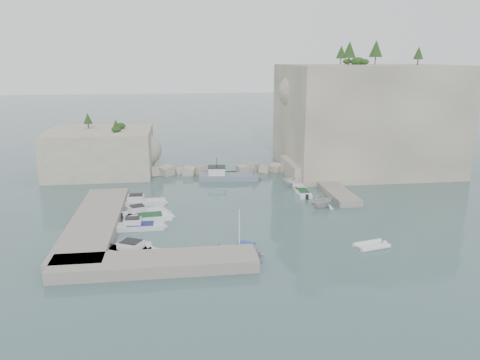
{
  "coord_description": "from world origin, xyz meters",
  "views": [
    {
      "loc": [
        -7.67,
        -51.08,
        18.07
      ],
      "look_at": [
        0.0,
        6.0,
        3.0
      ],
      "focal_mm": 35.0,
      "sensor_mm": 36.0,
      "label": 1
    }
  ],
  "objects": [
    {
      "name": "motorboat_b",
      "position": [
        -11.97,
        2.57,
        0.0
      ],
      "size": [
        6.0,
        3.84,
        1.4
      ],
      "primitive_type": null,
      "rotation": [
        0.0,
        0.0,
        0.38
      ],
      "color": "silver",
      "rests_on": "ground"
    },
    {
      "name": "motorboat_d",
      "position": [
        -12.06,
        -2.09,
        0.0
      ],
      "size": [
        5.73,
        1.73,
        1.4
      ],
      "primitive_type": null,
      "rotation": [
        0.0,
        0.0,
        -0.0
      ],
      "color": "silver",
      "rests_on": "ground"
    },
    {
      "name": "cliff_east",
      "position": [
        23.0,
        23.0,
        8.5
      ],
      "size": [
        26.0,
        22.0,
        17.0
      ],
      "primitive_type": "cube",
      "color": "beige",
      "rests_on": "ground"
    },
    {
      "name": "work_boat",
      "position": [
        -0.18,
        17.83,
        0.0
      ],
      "size": [
        10.02,
        3.82,
        2.2
      ],
      "primitive_type": null,
      "rotation": [
        0.0,
        0.0,
        -0.1
      ],
      "color": "slate",
      "rests_on": "ground"
    },
    {
      "name": "motorboat_e",
      "position": [
        -12.63,
        -8.39,
        0.0
      ],
      "size": [
        4.7,
        2.21,
        0.7
      ],
      "primitive_type": null,
      "rotation": [
        0.0,
        0.0,
        0.08
      ],
      "color": "white",
      "rests_on": "ground"
    },
    {
      "name": "outcrop_west",
      "position": [
        -20.0,
        25.0,
        3.5
      ],
      "size": [
        16.0,
        14.0,
        7.0
      ],
      "primitive_type": "cube",
      "color": "beige",
      "rests_on": "ground"
    },
    {
      "name": "tender_east_c",
      "position": [
        9.08,
        11.15,
        0.0
      ],
      "size": [
        1.91,
        4.78,
        0.7
      ],
      "primitive_type": null,
      "rotation": [
        0.0,
        0.0,
        1.48
      ],
      "color": "silver",
      "rests_on": "ground"
    },
    {
      "name": "tender_east_b",
      "position": [
        9.03,
        8.34,
        0.0
      ],
      "size": [
        1.73,
        4.58,
        0.7
      ],
      "primitive_type": null,
      "rotation": [
        0.0,
        0.0,
        1.53
      ],
      "color": "white",
      "rests_on": "ground"
    },
    {
      "name": "motorboat_a",
      "position": [
        -12.35,
        6.87,
        0.0
      ],
      "size": [
        6.24,
        2.07,
        1.4
      ],
      "primitive_type": null,
      "rotation": [
        0.0,
        0.0,
        -0.04
      ],
      "color": "silver",
      "rests_on": "ground"
    },
    {
      "name": "motorboat_f",
      "position": [
        -11.62,
        -9.24,
        0.0
      ],
      "size": [
        6.84,
        4.92,
        1.4
      ],
      "primitive_type": null,
      "rotation": [
        0.0,
        0.0,
        -0.49
      ],
      "color": "silver",
      "rests_on": "ground"
    },
    {
      "name": "rowboat_mast",
      "position": [
        -2.27,
        -10.46,
        2.61
      ],
      "size": [
        0.1,
        0.1,
        4.2
      ],
      "primitive_type": "cylinder",
      "color": "white",
      "rests_on": "rowboat"
    },
    {
      "name": "rowboat",
      "position": [
        -2.27,
        -10.46,
        0.0
      ],
      "size": [
        6.01,
        5.52,
        1.02
      ],
      "primitive_type": "imported",
      "rotation": [
        0.0,
        0.0,
        1.03
      ],
      "color": "white",
      "rests_on": "ground"
    },
    {
      "name": "ground",
      "position": [
        0.0,
        0.0,
        0.0
      ],
      "size": [
        400.0,
        400.0,
        0.0
      ],
      "primitive_type": "plane",
      "color": "#436365",
      "rests_on": "ground"
    },
    {
      "name": "cliff_terrace",
      "position": [
        13.0,
        18.0,
        1.25
      ],
      "size": [
        8.0,
        10.0,
        2.5
      ],
      "primitive_type": "cube",
      "color": "beige",
      "rests_on": "ground"
    },
    {
      "name": "breakwater",
      "position": [
        -1.0,
        22.0,
        0.7
      ],
      "size": [
        28.0,
        3.0,
        1.4
      ],
      "primitive_type": "cube",
      "color": "beige",
      "rests_on": "ground"
    },
    {
      "name": "inflatable_dinghy",
      "position": [
        10.89,
        -10.28,
        0.0
      ],
      "size": [
        3.86,
        2.51,
        0.44
      ],
      "primitive_type": null,
      "rotation": [
        0.0,
        0.0,
        0.24
      ],
      "color": "white",
      "rests_on": "ground"
    },
    {
      "name": "tender_east_d",
      "position": [
        9.27,
        13.04,
        0.0
      ],
      "size": [
        4.19,
        1.69,
        1.6
      ],
      "primitive_type": "imported",
      "rotation": [
        0.0,
        0.0,
        1.6
      ],
      "color": "silver",
      "rests_on": "ground"
    },
    {
      "name": "tender_east_a",
      "position": [
        10.01,
        2.88,
        0.0
      ],
      "size": [
        4.75,
        4.5,
        1.98
      ],
      "primitive_type": "imported",
      "rotation": [
        0.0,
        0.0,
        1.99
      ],
      "color": "silver",
      "rests_on": "ground"
    },
    {
      "name": "ledge_east",
      "position": [
        13.5,
        10.0,
        0.4
      ],
      "size": [
        3.0,
        16.0,
        0.8
      ],
      "primitive_type": "cube",
      "color": "#9E9689",
      "rests_on": "ground"
    },
    {
      "name": "quay_west",
      "position": [
        -17.0,
        -1.0,
        0.55
      ],
      "size": [
        5.0,
        24.0,
        1.1
      ],
      "primitive_type": "cube",
      "color": "#9E9689",
      "rests_on": "ground"
    },
    {
      "name": "vegetation",
      "position": [
        17.83,
        24.4,
        17.93
      ],
      "size": [
        53.48,
        13.88,
        13.4
      ],
      "color": "#1E4219",
      "rests_on": "ground"
    },
    {
      "name": "motorboat_c",
      "position": [
        -11.19,
        0.94,
        0.0
      ],
      "size": [
        5.66,
        2.54,
        0.7
      ],
      "primitive_type": null,
      "rotation": [
        0.0,
        0.0,
        0.1
      ],
      "color": "white",
      "rests_on": "ground"
    },
    {
      "name": "quay_south",
      "position": [
        -10.0,
        -12.5,
        0.55
      ],
      "size": [
        18.0,
        4.0,
        1.1
      ],
      "primitive_type": "cube",
      "color": "#9E9689",
      "rests_on": "ground"
    }
  ]
}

